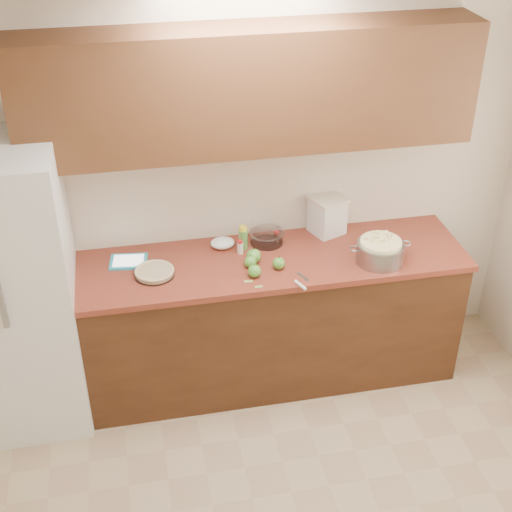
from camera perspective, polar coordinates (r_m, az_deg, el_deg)
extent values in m
plane|color=white|center=(2.37, 7.18, 15.26)|extent=(3.60, 3.60, 0.00)
plane|color=beige|center=(4.48, -0.85, 5.99)|extent=(3.60, 0.00, 3.60)
cube|color=#482614|center=(4.67, -0.03, -5.28)|extent=(2.60, 0.65, 0.88)
cube|color=maroon|center=(4.40, -0.04, -0.53)|extent=(2.64, 0.68, 0.04)
cube|color=#522C19|center=(4.08, -0.48, 13.16)|extent=(2.60, 0.34, 0.70)
cube|color=silver|center=(4.37, -18.80, -2.75)|extent=(0.70, 0.70, 1.80)
cylinder|color=silver|center=(4.29, -8.12, -1.33)|extent=(0.24, 0.24, 0.03)
cylinder|color=#DBC08A|center=(4.29, -8.12, -1.31)|extent=(0.22, 0.22, 0.03)
torus|color=#DBC08A|center=(4.28, -8.14, -1.17)|extent=(0.24, 0.24, 0.02)
cylinder|color=gray|center=(4.41, 9.88, 0.29)|extent=(0.29, 0.29, 0.12)
torus|color=gray|center=(4.34, 7.95, 0.59)|extent=(0.07, 0.07, 0.01)
torus|color=gray|center=(4.45, 11.87, 1.01)|extent=(0.07, 0.07, 0.01)
cylinder|color=#FFEFAB|center=(4.41, 9.90, 0.47)|extent=(0.25, 0.25, 0.13)
cube|color=silver|center=(4.65, 5.70, 3.18)|extent=(0.25, 0.25, 0.23)
cube|color=beige|center=(4.59, 5.79, 4.55)|extent=(0.27, 0.27, 0.02)
cube|color=#28A4C3|center=(4.43, -10.16, -0.44)|extent=(0.24, 0.20, 0.01)
cube|color=white|center=(4.43, -10.17, -0.35)|extent=(0.20, 0.16, 0.00)
cube|color=gray|center=(4.25, 3.76, -1.65)|extent=(0.06, 0.11, 0.00)
cylinder|color=white|center=(4.16, 3.57, -2.33)|extent=(0.05, 0.10, 0.02)
cylinder|color=#4C8C38|center=(4.48, -1.04, 1.35)|extent=(0.06, 0.06, 0.13)
cylinder|color=yellow|center=(4.44, -1.05, 2.22)|extent=(0.05, 0.05, 0.03)
cylinder|color=beige|center=(4.44, -1.28, 0.66)|extent=(0.04, 0.04, 0.08)
cylinder|color=red|center=(4.42, -1.28, 1.16)|extent=(0.03, 0.03, 0.02)
cylinder|color=black|center=(4.55, 1.64, 1.46)|extent=(0.03, 0.03, 0.07)
cylinder|color=red|center=(4.53, 1.65, 1.92)|extent=(0.03, 0.03, 0.01)
cylinder|color=silver|center=(4.55, 0.86, 1.51)|extent=(0.21, 0.21, 0.08)
torus|color=silver|center=(4.53, 0.86, 1.92)|extent=(0.22, 0.22, 0.01)
ellipsoid|color=white|center=(4.51, -2.69, 1.05)|extent=(0.19, 0.17, 0.06)
sphere|color=#4B8C2E|center=(4.30, -0.45, -0.47)|extent=(0.08, 0.08, 0.08)
cylinder|color=#3F2D19|center=(4.28, -0.46, 0.03)|extent=(0.01, 0.01, 0.01)
sphere|color=#4B8C2E|center=(4.35, -0.18, 0.00)|extent=(0.09, 0.09, 0.09)
cylinder|color=#3F2D19|center=(4.32, -0.18, 0.58)|extent=(0.01, 0.01, 0.01)
sphere|color=#4B8C2E|center=(4.22, -0.12, -1.20)|extent=(0.08, 0.08, 0.08)
cylinder|color=#3F2D19|center=(4.19, -0.12, -0.69)|extent=(0.01, 0.01, 0.01)
sphere|color=#4B8C2E|center=(4.29, 1.83, -0.59)|extent=(0.08, 0.08, 0.08)
cylinder|color=#3F2D19|center=(4.27, 1.84, -0.09)|extent=(0.01, 0.01, 0.01)
cube|color=#8AAA52|center=(4.19, -0.60, -2.04)|extent=(0.05, 0.03, 0.00)
cube|color=#8AAA52|center=(4.29, -0.41, -1.13)|extent=(0.04, 0.05, 0.00)
cube|color=#8AAA52|center=(4.15, 0.22, -2.47)|extent=(0.05, 0.02, 0.00)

